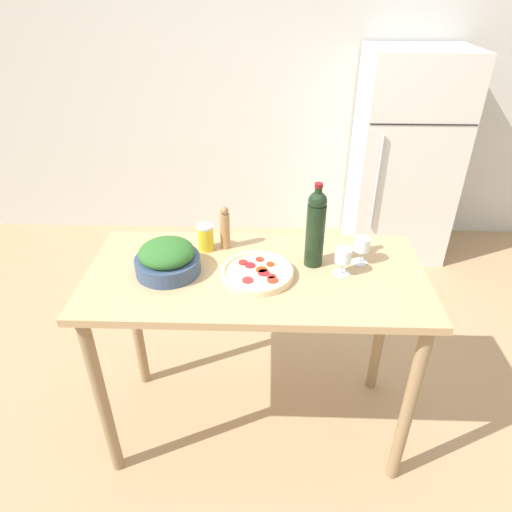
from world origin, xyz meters
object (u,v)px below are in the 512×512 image
object	(u,v)px
pepper_mill	(225,228)
salad_bowl	(167,259)
wine_bottle	(316,227)
wine_glass_far	(362,246)
salt_canister	(206,237)
wine_glass_near	(343,257)
homemade_pizza	(257,272)
refrigerator	(404,159)

from	to	relation	value
pepper_mill	salad_bowl	xyz separation A→B (m)	(-0.22, -0.21, -0.03)
wine_bottle	wine_glass_far	bearing A→B (deg)	4.34
salt_canister	wine_glass_near	bearing A→B (deg)	-17.42
salad_bowl	homemade_pizza	xyz separation A→B (m)	(0.37, -0.02, -0.05)
wine_glass_far	pepper_mill	distance (m)	0.61
salad_bowl	salt_canister	size ratio (longest dim) A/B	2.22
salad_bowl	pepper_mill	bearing A→B (deg)	43.01
pepper_mill	salad_bowl	distance (m)	0.31
salt_canister	refrigerator	bearing A→B (deg)	51.52
refrigerator	salad_bowl	bearing A→B (deg)	-128.24
pepper_mill	homemade_pizza	world-z (taller)	pepper_mill
pepper_mill	salt_canister	size ratio (longest dim) A/B	1.67
refrigerator	homemade_pizza	xyz separation A→B (m)	(-1.09, -1.88, 0.17)
wine_glass_far	salad_bowl	distance (m)	0.82
wine_bottle	salt_canister	xyz separation A→B (m)	(-0.48, 0.11, -0.12)
wine_bottle	salad_bowl	world-z (taller)	wine_bottle
homemade_pizza	wine_glass_near	bearing A→B (deg)	3.98
pepper_mill	refrigerator	bearing A→B (deg)	53.05
wine_glass_far	homemade_pizza	distance (m)	0.46
pepper_mill	wine_bottle	bearing A→B (deg)	-17.87
salad_bowl	homemade_pizza	size ratio (longest dim) A/B	0.89
pepper_mill	wine_glass_far	bearing A→B (deg)	-10.51
wine_bottle	refrigerator	bearing A→B (deg)	64.42
refrigerator	wine_glass_far	world-z (taller)	refrigerator
wine_glass_near	wine_glass_far	xyz separation A→B (m)	(0.09, 0.09, 0.00)
wine_glass_near	wine_glass_far	bearing A→B (deg)	46.03
wine_glass_near	wine_glass_far	distance (m)	0.13
wine_bottle	salt_canister	world-z (taller)	wine_bottle
wine_glass_far	pepper_mill	world-z (taller)	pepper_mill
pepper_mill	salad_bowl	world-z (taller)	pepper_mill
wine_glass_far	pepper_mill	size ratio (longest dim) A/B	0.59
refrigerator	homemade_pizza	distance (m)	2.18
salad_bowl	wine_glass_near	bearing A→B (deg)	0.28
wine_bottle	homemade_pizza	distance (m)	0.31
homemade_pizza	salad_bowl	bearing A→B (deg)	176.81
salad_bowl	homemade_pizza	distance (m)	0.38
wine_glass_near	salad_bowl	world-z (taller)	salad_bowl
wine_glass_near	homemade_pizza	size ratio (longest dim) A/B	0.40
wine_bottle	homemade_pizza	world-z (taller)	wine_bottle
wine_glass_far	salt_canister	bearing A→B (deg)	172.39
wine_glass_near	salt_canister	xyz separation A→B (m)	(-0.59, 0.19, -0.02)
wine_bottle	homemade_pizza	size ratio (longest dim) A/B	1.22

